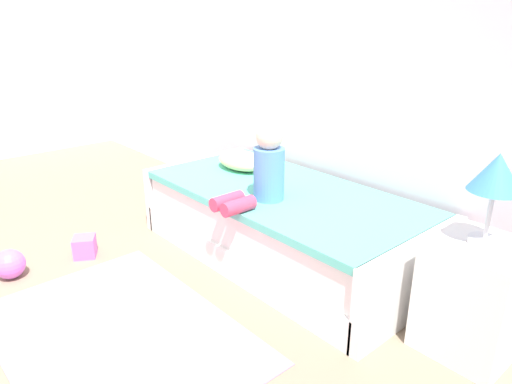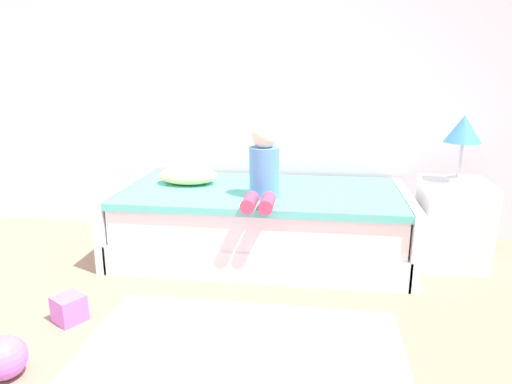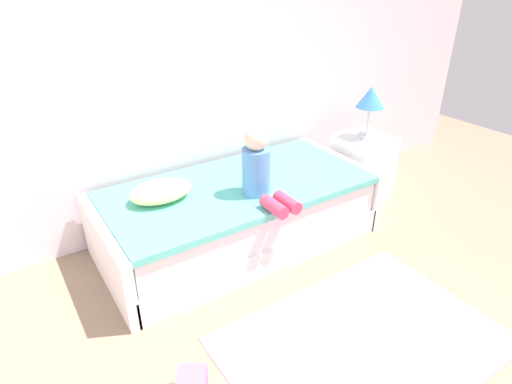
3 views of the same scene
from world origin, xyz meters
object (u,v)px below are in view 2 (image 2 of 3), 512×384
Objects in this scene: nightstand at (453,223)px; toy_block at (69,309)px; toy_ball at (4,358)px; child_figure at (263,169)px; table_lamp at (463,132)px; bed at (261,223)px; pillow at (188,175)px.

nightstand is 2.53m from toy_block.
toy_ball is at bearing -145.69° from nightstand.
child_figure is (-1.30, -0.25, 0.40)m from nightstand.
nightstand is 1.33× the size of table_lamp.
pillow is (-0.56, 0.10, 0.32)m from bed.
toy_block is (-0.97, -0.84, -0.63)m from child_figure.
bed is 4.14× the size of child_figure.
bed is 14.37× the size of toy_block.
toy_block is (-2.27, -1.09, -0.86)m from table_lamp.
toy_ball is at bearing -127.13° from child_figure.
child_figure is (-1.30, -0.25, -0.23)m from table_lamp.
nightstand is 1.18× the size of child_figure.
table_lamp reaches higher than pillow.
bed is at bearing -179.20° from nightstand.
table_lamp reaches higher than toy_block.
table_lamp is at bearing -2.43° from pillow.
bed is at bearing -10.05° from pillow.
nightstand is 0.64m from table_lamp.
table_lamp is 2.92m from toy_ball.
bed is 1.43m from toy_block.
pillow is 1.32m from toy_block.
pillow is at bearing 76.58° from toy_ball.
pillow is 3.00× the size of toy_block.
table_lamp reaches higher than toy_ball.
child_figure is 3.47× the size of toy_block.
table_lamp is (-0.00, 0.00, 0.64)m from nightstand.
toy_block is at bearing -130.82° from bed.
table_lamp reaches higher than nightstand.
toy_block is at bearing -107.11° from pillow.
pillow is at bearing 72.89° from toy_block.
child_figure is 1.77m from toy_ball.
nightstand is 1.36× the size of pillow.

